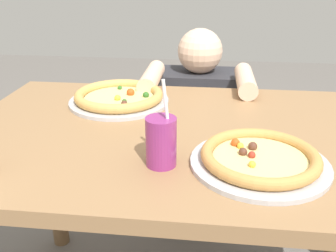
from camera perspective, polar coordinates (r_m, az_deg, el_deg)
The scene contains 5 objects.
dining_table at distance 1.14m, azimuth 3.34°, elevation -5.62°, with size 1.37×0.84×0.75m.
pizza_near at distance 0.93m, azimuth 13.65°, elevation -4.80°, with size 0.33×0.33×0.04m.
pizza_far at distance 1.32m, azimuth -7.38°, elevation 4.33°, with size 0.34×0.34×0.04m.
drink_cup_colored at distance 0.89m, azimuth -1.04°, elevation -2.35°, with size 0.07×0.07×0.21m.
diner_seated at distance 1.81m, azimuth 4.47°, elevation -2.09°, with size 0.43×0.53×0.94m.
Camera 1 is at (0.05, -1.00, 1.20)m, focal length 40.41 mm.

